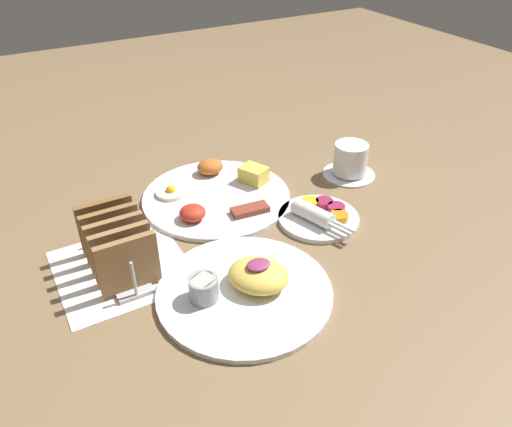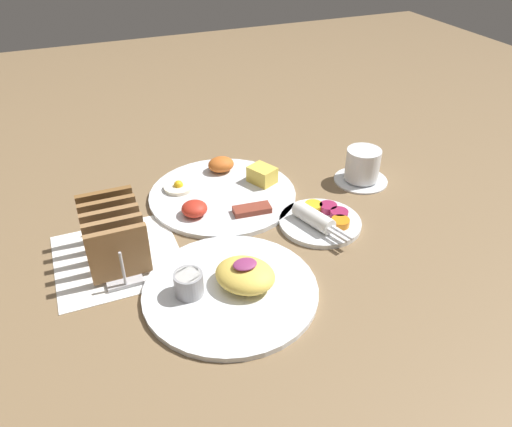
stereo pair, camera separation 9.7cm
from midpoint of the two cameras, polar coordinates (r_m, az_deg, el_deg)
ground_plane at (r=0.94m, az=-4.60°, el=-3.60°), size 3.00×3.00×0.00m
napkin_flat at (r=0.93m, az=-18.01°, el=-6.05°), size 0.22×0.22×0.00m
plate_breakfast at (r=1.07m, az=-7.11°, el=2.14°), size 0.31×0.31×0.05m
plate_condiments at (r=1.00m, az=4.46°, el=-0.32°), size 0.16×0.18×0.04m
plate_foreground at (r=0.83m, az=-4.63°, el=-8.50°), size 0.29×0.29×0.06m
toast_rack at (r=0.90m, az=-18.57°, el=-3.58°), size 0.10×0.18×0.10m
coffee_cup at (r=1.15m, az=8.35°, el=5.86°), size 0.12×0.12×0.08m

